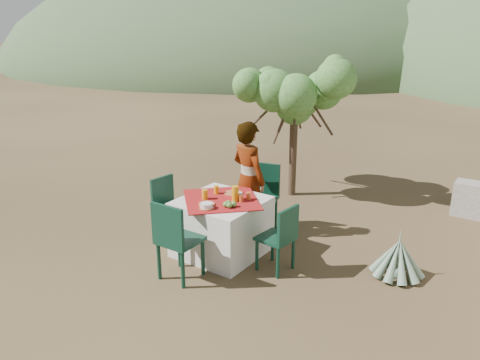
% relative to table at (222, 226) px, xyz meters
% --- Properties ---
extents(ground, '(160.00, 160.00, 0.00)m').
position_rel_table_xyz_m(ground, '(-0.07, -0.13, -0.38)').
color(ground, '#372619').
rests_on(ground, ground).
extents(table, '(1.30, 1.30, 0.76)m').
position_rel_table_xyz_m(table, '(0.00, 0.00, 0.00)').
color(table, silver).
rests_on(table, ground).
extents(chair_far, '(0.55, 0.55, 0.98)m').
position_rel_table_xyz_m(chair_far, '(0.02, 0.97, 0.17)').
color(chair_far, black).
rests_on(chair_far, ground).
extents(chair_near, '(0.46, 0.46, 0.99)m').
position_rel_table_xyz_m(chair_near, '(-0.01, -0.88, 0.17)').
color(chair_near, black).
rests_on(chair_near, ground).
extents(chair_left, '(0.43, 0.43, 0.86)m').
position_rel_table_xyz_m(chair_left, '(-0.96, 0.01, 0.10)').
color(chair_left, black).
rests_on(chair_left, ground).
extents(chair_right, '(0.43, 0.43, 0.86)m').
position_rel_table_xyz_m(chair_right, '(0.89, 0.00, 0.10)').
color(chair_right, black).
rests_on(chair_right, ground).
extents(person, '(0.70, 0.56, 1.67)m').
position_rel_table_xyz_m(person, '(-0.04, 0.70, 0.45)').
color(person, '#8C6651').
rests_on(person, ground).
extents(shrub_tree, '(1.82, 1.79, 2.14)m').
position_rel_table_xyz_m(shrub_tree, '(-0.26, 2.60, 1.31)').
color(shrub_tree, '#422F21').
rests_on(shrub_tree, ground).
extents(agave, '(0.64, 0.65, 0.68)m').
position_rel_table_xyz_m(agave, '(2.12, 0.71, -0.15)').
color(agave, slate).
rests_on(agave, ground).
extents(hill_near_left, '(40.00, 40.00, 16.00)m').
position_rel_table_xyz_m(hill_near_left, '(-18.07, 29.87, -0.38)').
color(hill_near_left, '#39512D').
rests_on(hill_near_left, ground).
extents(plate_far, '(0.25, 0.25, 0.01)m').
position_rel_table_xyz_m(plate_far, '(0.01, 0.26, 0.39)').
color(plate_far, brown).
rests_on(plate_far, table).
extents(plate_near, '(0.21, 0.21, 0.01)m').
position_rel_table_xyz_m(plate_near, '(-0.04, -0.26, 0.39)').
color(plate_near, brown).
rests_on(plate_near, table).
extents(glass_far, '(0.07, 0.07, 0.11)m').
position_rel_table_xyz_m(glass_far, '(-0.18, 0.13, 0.44)').
color(glass_far, orange).
rests_on(glass_far, table).
extents(glass_near, '(0.08, 0.08, 0.12)m').
position_rel_table_xyz_m(glass_near, '(-0.18, -0.12, 0.44)').
color(glass_near, orange).
rests_on(glass_near, table).
extents(juice_pitcher, '(0.09, 0.09, 0.20)m').
position_rel_table_xyz_m(juice_pitcher, '(0.19, 0.05, 0.48)').
color(juice_pitcher, orange).
rests_on(juice_pitcher, table).
extents(bowl_plate, '(0.19, 0.19, 0.01)m').
position_rel_table_xyz_m(bowl_plate, '(0.05, -0.36, 0.39)').
color(bowl_plate, brown).
rests_on(bowl_plate, table).
extents(white_bowl, '(0.15, 0.15, 0.06)m').
position_rel_table_xyz_m(white_bowl, '(0.05, -0.36, 0.42)').
color(white_bowl, silver).
rests_on(white_bowl, bowl_plate).
extents(jar_left, '(0.05, 0.05, 0.09)m').
position_rel_table_xyz_m(jar_left, '(0.27, 0.07, 0.42)').
color(jar_left, '#C65623').
rests_on(jar_left, table).
extents(jar_right, '(0.06, 0.06, 0.10)m').
position_rel_table_xyz_m(jar_right, '(0.30, 0.20, 0.43)').
color(jar_right, '#C65623').
rests_on(jar_right, table).
extents(napkin_holder, '(0.08, 0.06, 0.09)m').
position_rel_table_xyz_m(napkin_holder, '(0.20, 0.13, 0.43)').
color(napkin_holder, silver).
rests_on(napkin_holder, table).
extents(fruit_cluster, '(0.15, 0.14, 0.07)m').
position_rel_table_xyz_m(fruit_cluster, '(0.25, -0.16, 0.42)').
color(fruit_cluster, '#4F8530').
rests_on(fruit_cluster, table).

